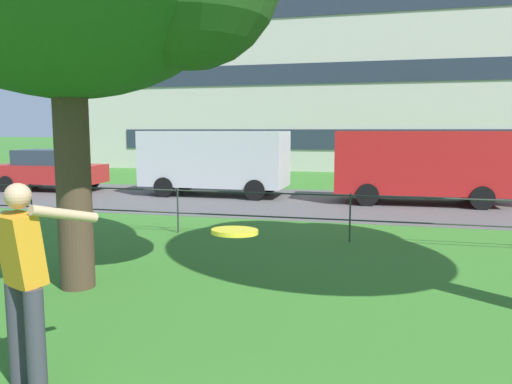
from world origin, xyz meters
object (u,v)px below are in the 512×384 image
object	(u,v)px
car_red_right	(49,170)
panel_van_left	(419,163)
frisbee	(235,232)
apartment_building_background	(386,21)
panel_van_far_left	(215,159)
person_thrower	(24,279)

from	to	relation	value
car_red_right	panel_van_left	distance (m)	13.32
frisbee	car_red_right	size ratio (longest dim) A/B	0.08
panel_van_left	frisbee	bearing A→B (deg)	-98.50
apartment_building_background	panel_van_far_left	bearing A→B (deg)	-109.14
panel_van_far_left	apartment_building_background	bearing A→B (deg)	70.86
person_thrower	panel_van_far_left	distance (m)	13.18
frisbee	panel_van_far_left	bearing A→B (deg)	108.98
car_red_right	frisbee	bearing A→B (deg)	-50.30
car_red_right	panel_van_far_left	distance (m)	6.59
car_red_right	panel_van_far_left	size ratio (longest dim) A/B	0.81
panel_van_far_left	car_red_right	bearing A→B (deg)	-178.58
frisbee	panel_van_far_left	xyz separation A→B (m)	(-4.74, 13.78, -0.41)
panel_van_left	apartment_building_background	distance (m)	18.66
frisbee	apartment_building_background	world-z (taller)	apartment_building_background
person_thrower	apartment_building_background	bearing A→B (deg)	83.90
person_thrower	panel_van_left	distance (m)	13.23
person_thrower	apartment_building_background	world-z (taller)	apartment_building_background
car_red_right	apartment_building_background	world-z (taller)	apartment_building_background
panel_van_left	apartment_building_background	xyz separation A→B (m)	(-0.99, 16.93, 7.79)
frisbee	car_red_right	xyz separation A→B (m)	(-11.31, 13.61, -0.90)
frisbee	panel_van_far_left	distance (m)	14.58
frisbee	apartment_building_background	distance (m)	31.26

